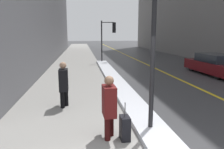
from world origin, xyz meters
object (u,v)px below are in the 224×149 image
at_px(pedestrian_with_shoulder_bag, 64,82).
at_px(rolling_suitcase, 125,128).
at_px(lamp_post, 153,34).
at_px(pedestrian_in_glasses, 109,104).
at_px(traffic_light_near, 109,33).
at_px(parked_car_maroon, 215,65).

height_order(pedestrian_with_shoulder_bag, rolling_suitcase, pedestrian_with_shoulder_bag).
height_order(lamp_post, pedestrian_in_glasses, lamp_post).
height_order(traffic_light_near, pedestrian_in_glasses, traffic_light_near).
bearing_deg(lamp_post, traffic_light_near, 86.99).
distance_m(traffic_light_near, pedestrian_in_glasses, 14.69).
xyz_separation_m(traffic_light_near, pedestrian_in_glasses, (-1.87, -14.45, -1.81)).
bearing_deg(lamp_post, pedestrian_with_shoulder_bag, 135.12).
bearing_deg(traffic_light_near, parked_car_maroon, -42.94).
relative_size(traffic_light_near, parked_car_maroon, 0.79).
bearing_deg(pedestrian_in_glasses, lamp_post, 97.10).
height_order(pedestrian_in_glasses, parked_car_maroon, pedestrian_in_glasses).
height_order(parked_car_maroon, rolling_suitcase, parked_car_maroon).
xyz_separation_m(lamp_post, rolling_suitcase, (-0.75, -0.33, -2.24)).
relative_size(lamp_post, pedestrian_in_glasses, 2.64).
distance_m(lamp_post, rolling_suitcase, 2.39).
relative_size(lamp_post, traffic_light_near, 1.12).
bearing_deg(lamp_post, pedestrian_in_glasses, -171.01).
distance_m(lamp_post, pedestrian_in_glasses, 2.02).
distance_m(pedestrian_in_glasses, pedestrian_with_shoulder_bag, 2.86).
relative_size(lamp_post, parked_car_maroon, 0.89).
xyz_separation_m(pedestrian_in_glasses, pedestrian_with_shoulder_bag, (-1.27, 2.56, 0.02)).
height_order(lamp_post, parked_car_maroon, lamp_post).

